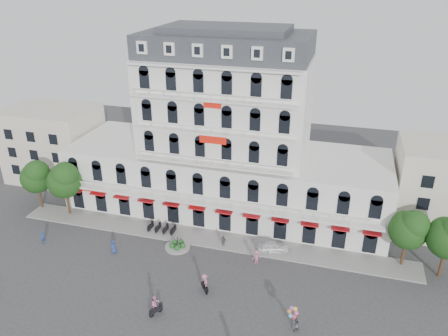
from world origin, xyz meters
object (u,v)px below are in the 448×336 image
(rider_southwest, at_px, (155,305))
(rider_center, at_px, (205,282))
(balloon_vendor, at_px, (294,319))
(parked_car, at_px, (273,247))

(rider_southwest, bearing_deg, rider_center, -8.86)
(rider_center, relative_size, balloon_vendor, 0.92)
(rider_southwest, relative_size, balloon_vendor, 0.95)
(rider_center, height_order, balloon_vendor, balloon_vendor)
(parked_car, xyz_separation_m, rider_center, (-5.90, -9.36, 0.50))
(parked_car, relative_size, rider_center, 1.81)
(parked_car, relative_size, rider_southwest, 1.74)
(parked_car, height_order, rider_center, rider_center)
(rider_southwest, height_order, balloon_vendor, balloon_vendor)
(rider_southwest, relative_size, rider_center, 1.04)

